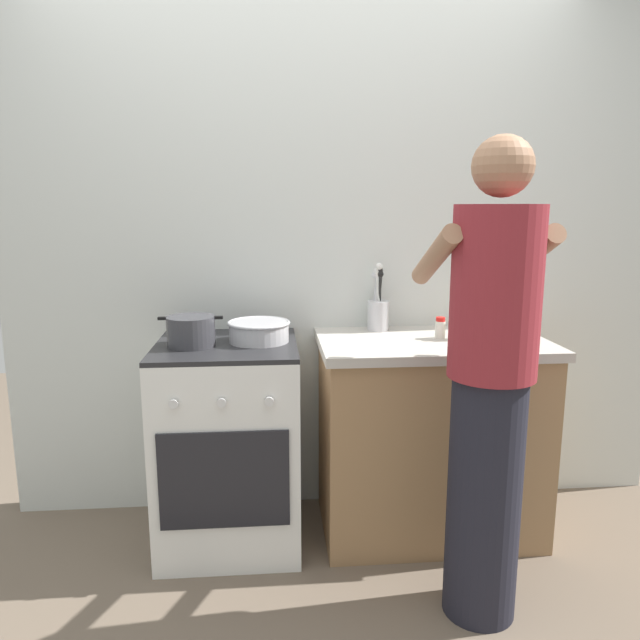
# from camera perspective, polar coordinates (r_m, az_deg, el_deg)

# --- Properties ---
(ground) EXTENTS (6.00, 6.00, 0.00)m
(ground) POSITION_cam_1_polar(r_m,az_deg,el_deg) (2.73, -0.89, -21.58)
(ground) COLOR #6B5B4C
(back_wall) EXTENTS (3.20, 0.10, 2.50)m
(back_wall) POSITION_cam_1_polar(r_m,az_deg,el_deg) (2.83, 2.38, 6.48)
(back_wall) COLOR silver
(back_wall) RESTS_ON ground
(countertop) EXTENTS (1.00, 0.60, 0.90)m
(countertop) POSITION_cam_1_polar(r_m,az_deg,el_deg) (2.75, 10.59, -11.00)
(countertop) COLOR #99724C
(countertop) RESTS_ON ground
(stove_range) EXTENTS (0.60, 0.62, 0.90)m
(stove_range) POSITION_cam_1_polar(r_m,az_deg,el_deg) (2.66, -8.86, -11.75)
(stove_range) COLOR white
(stove_range) RESTS_ON ground
(pot) EXTENTS (0.27, 0.20, 0.13)m
(pot) POSITION_cam_1_polar(r_m,az_deg,el_deg) (2.49, -12.48, -1.08)
(pot) COLOR #38383D
(pot) RESTS_ON stove_range
(mixing_bowl) EXTENTS (0.27, 0.27, 0.09)m
(mixing_bowl) POSITION_cam_1_polar(r_m,az_deg,el_deg) (2.52, -5.99, -1.02)
(mixing_bowl) COLOR #B7B7BC
(mixing_bowl) RESTS_ON stove_range
(utensil_crock) EXTENTS (0.10, 0.10, 0.32)m
(utensil_crock) POSITION_cam_1_polar(r_m,az_deg,el_deg) (2.75, 5.70, 0.98)
(utensil_crock) COLOR silver
(utensil_crock) RESTS_ON countertop
(spice_bottle) EXTENTS (0.04, 0.04, 0.10)m
(spice_bottle) POSITION_cam_1_polar(r_m,az_deg,el_deg) (2.63, 11.67, -0.78)
(spice_bottle) COLOR silver
(spice_bottle) RESTS_ON countertop
(oil_bottle) EXTENTS (0.06, 0.06, 0.26)m
(oil_bottle) POSITION_cam_1_polar(r_m,az_deg,el_deg) (2.65, 15.49, 0.55)
(oil_bottle) COLOR gold
(oil_bottle) RESTS_ON countertop
(person) EXTENTS (0.41, 0.50, 1.70)m
(person) POSITION_cam_1_polar(r_m,az_deg,el_deg) (2.11, 16.24, -6.32)
(person) COLOR black
(person) RESTS_ON ground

